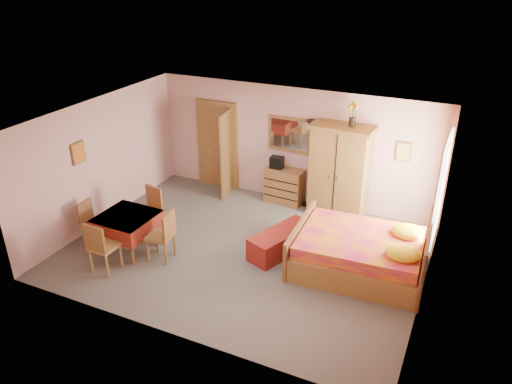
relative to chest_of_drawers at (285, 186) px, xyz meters
The scene contains 23 objects.
floor 2.32m from the chest_of_drawers, 87.29° to the right, with size 6.50×6.50×0.00m, color slate.
ceiling 3.17m from the chest_of_drawers, 87.29° to the right, with size 6.50×6.50×0.00m, color brown.
wall_back 0.93m from the chest_of_drawers, 64.03° to the left, with size 6.50×0.10×2.60m, color #DAA59E.
wall_front 4.86m from the chest_of_drawers, 88.71° to the right, with size 6.50×0.10×2.60m, color #DAA59E.
wall_left 3.98m from the chest_of_drawers, 144.05° to the right, with size 0.10×5.00×2.60m, color #DAA59E.
wall_right 4.16m from the chest_of_drawers, 34.17° to the right, with size 0.10×5.00×2.60m, color #DAA59E.
doorway 1.91m from the chest_of_drawers, behind, with size 1.06×0.12×2.15m, color #9E6B35.
window 3.64m from the chest_of_drawers, 18.02° to the right, with size 0.08×1.40×1.95m, color white.
picture_left 4.43m from the chest_of_drawers, 137.23° to the right, with size 0.04×0.32×0.42m, color orange.
picture_back 2.72m from the chest_of_drawers, ahead, with size 0.30×0.04×0.40m, color #D8BF59.
chest_of_drawers is the anchor object (origin of this frame).
wall_mirror 1.17m from the chest_of_drawers, 90.00° to the left, with size 1.01×0.05×0.79m, color white.
stereo 0.57m from the chest_of_drawers, behind, with size 0.28×0.21×0.26m, color black.
floor_lamp 0.80m from the chest_of_drawers, ahead, with size 0.25×0.25×1.98m, color black.
wardrobe 1.39m from the chest_of_drawers, ahead, with size 1.29×0.66×2.02m, color olive.
sunflower_vase 2.34m from the chest_of_drawers, ahead, with size 0.19×0.19×0.49m, color yellow.
bed 2.93m from the chest_of_drawers, 40.99° to the right, with size 2.31×1.82×1.07m, color #BB125E.
bench 2.13m from the chest_of_drawers, 69.67° to the right, with size 0.51×1.37×0.46m, color maroon.
dining_table 3.67m from the chest_of_drawers, 121.48° to the right, with size 1.00×1.00×0.74m, color maroon.
chair_south 4.28m from the chest_of_drawers, 115.96° to the right, with size 0.45×0.45×0.99m, color #AC763A.
chair_north 3.14m from the chest_of_drawers, 128.49° to the right, with size 0.44×0.44×0.97m, color #AE6E3B.
chair_west 4.17m from the chest_of_drawers, 129.82° to the right, with size 0.39×0.39×0.87m, color #995F33.
chair_east 3.35m from the chest_of_drawers, 110.78° to the right, with size 0.44×0.44×0.98m, color olive.
Camera 1 is at (3.59, -7.23, 5.14)m, focal length 35.00 mm.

